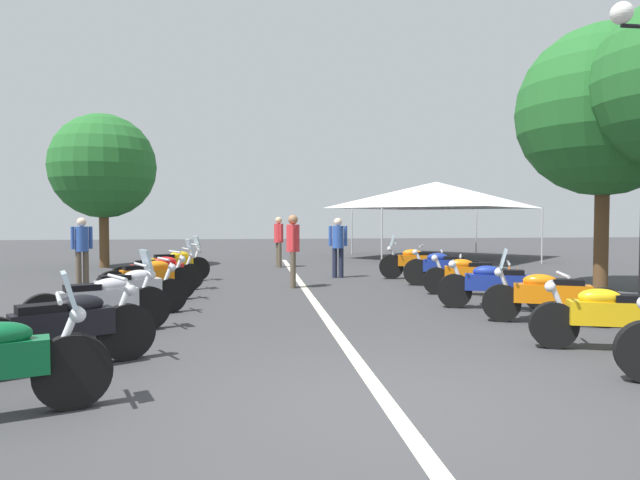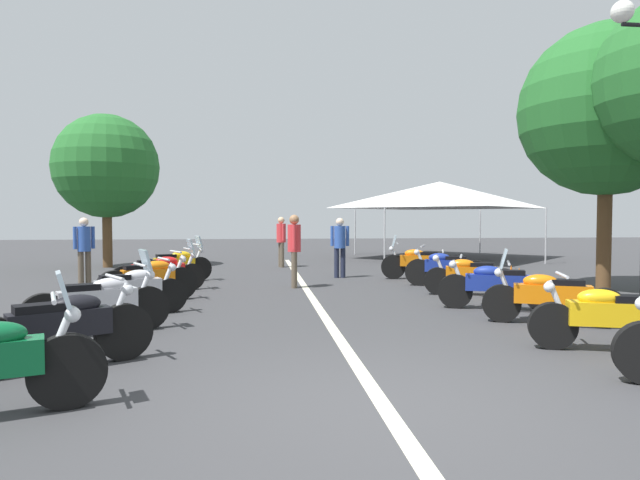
# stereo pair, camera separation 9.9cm
# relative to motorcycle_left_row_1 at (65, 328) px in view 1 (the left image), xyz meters

# --- Properties ---
(ground_plane) EXTENTS (80.00, 80.00, 0.00)m
(ground_plane) POSITION_rel_motorcycle_left_row_1_xyz_m (-1.65, -3.30, -0.47)
(ground_plane) COLOR #38383A
(lane_centre_stripe) EXTENTS (23.05, 0.16, 0.01)m
(lane_centre_stripe) POSITION_rel_motorcycle_left_row_1_xyz_m (4.21, -3.30, -0.46)
(lane_centre_stripe) COLOR beige
(lane_centre_stripe) RESTS_ON ground_plane
(motorcycle_left_row_1) EXTENTS (1.19, 1.85, 1.02)m
(motorcycle_left_row_1) POSITION_rel_motorcycle_left_row_1_xyz_m (0.00, 0.00, 0.00)
(motorcycle_left_row_1) COLOR black
(motorcycle_left_row_1) RESTS_ON ground_plane
(motorcycle_left_row_2) EXTENTS (1.10, 1.91, 1.22)m
(motorcycle_left_row_2) POSITION_rel_motorcycle_left_row_1_xyz_m (1.87, 0.11, 0.00)
(motorcycle_left_row_2) COLOR black
(motorcycle_left_row_2) RESTS_ON ground_plane
(motorcycle_left_row_3) EXTENTS (1.07, 1.89, 0.99)m
(motorcycle_left_row_3) POSITION_rel_motorcycle_left_row_1_xyz_m (3.36, 0.03, -0.02)
(motorcycle_left_row_3) COLOR black
(motorcycle_left_row_3) RESTS_ON ground_plane
(motorcycle_left_row_4) EXTENTS (1.09, 1.85, 1.02)m
(motorcycle_left_row_4) POSITION_rel_motorcycle_left_row_1_xyz_m (4.96, 0.01, -0.00)
(motorcycle_left_row_4) COLOR black
(motorcycle_left_row_4) RESTS_ON ground_plane
(motorcycle_left_row_5) EXTENTS (0.98, 2.06, 1.20)m
(motorcycle_left_row_5) POSITION_rel_motorcycle_left_row_1_xyz_m (6.58, 0.08, -0.01)
(motorcycle_left_row_5) COLOR black
(motorcycle_left_row_5) RESTS_ON ground_plane
(motorcycle_left_row_6) EXTENTS (1.03, 1.88, 1.21)m
(motorcycle_left_row_6) POSITION_rel_motorcycle_left_row_1_xyz_m (8.45, 0.01, 0.00)
(motorcycle_left_row_6) COLOR black
(motorcycle_left_row_6) RESTS_ON ground_plane
(motorcycle_right_row_1) EXTENTS (0.93, 1.99, 0.98)m
(motorcycle_right_row_1) POSITION_rel_motorcycle_left_row_1_xyz_m (0.07, -6.62, -0.02)
(motorcycle_right_row_1) COLOR black
(motorcycle_right_row_1) RESTS_ON ground_plane
(motorcycle_right_row_2) EXTENTS (1.05, 2.01, 1.20)m
(motorcycle_right_row_2) POSITION_rel_motorcycle_left_row_1_xyz_m (1.84, -6.77, -0.01)
(motorcycle_right_row_2) COLOR black
(motorcycle_right_row_2) RESTS_ON ground_plane
(motorcycle_right_row_3) EXTENTS (1.02, 2.07, 1.00)m
(motorcycle_right_row_3) POSITION_rel_motorcycle_left_row_1_xyz_m (3.28, -6.54, -0.01)
(motorcycle_right_row_3) COLOR black
(motorcycle_right_row_3) RESTS_ON ground_plane
(motorcycle_right_row_4) EXTENTS (0.92, 1.95, 0.98)m
(motorcycle_right_row_4) POSITION_rel_motorcycle_left_row_1_xyz_m (5.15, -6.76, -0.02)
(motorcycle_right_row_4) COLOR black
(motorcycle_right_row_4) RESTS_ON ground_plane
(motorcycle_right_row_5) EXTENTS (1.02, 1.92, 1.01)m
(motorcycle_right_row_5) POSITION_rel_motorcycle_left_row_1_xyz_m (6.71, -6.77, -0.00)
(motorcycle_right_row_5) COLOR black
(motorcycle_right_row_5) RESTS_ON ground_plane
(motorcycle_right_row_6) EXTENTS (0.80, 2.16, 1.23)m
(motorcycle_right_row_6) POSITION_rel_motorcycle_left_row_1_xyz_m (8.38, -6.59, 0.01)
(motorcycle_right_row_6) COLOR black
(motorcycle_right_row_6) RESTS_ON ground_plane
(traffic_cone_0) EXTENTS (0.36, 0.36, 0.61)m
(traffic_cone_0) POSITION_rel_motorcycle_left_row_1_xyz_m (5.03, -7.83, -0.18)
(traffic_cone_0) COLOR orange
(traffic_cone_0) RESTS_ON ground_plane
(traffic_cone_1) EXTENTS (0.36, 0.36, 0.61)m
(traffic_cone_1) POSITION_rel_motorcycle_left_row_1_xyz_m (5.70, -7.97, -0.18)
(traffic_cone_1) COLOR orange
(traffic_cone_1) RESTS_ON ground_plane
(bystander_0) EXTENTS (0.32, 0.53, 1.69)m
(bystander_0) POSITION_rel_motorcycle_left_row_1_xyz_m (9.00, -4.46, 0.53)
(bystander_0) COLOR #1E2338
(bystander_0) RESTS_ON ground_plane
(bystander_1) EXTENTS (0.33, 0.46, 1.70)m
(bystander_1) POSITION_rel_motorcycle_left_row_1_xyz_m (8.19, 2.24, 0.53)
(bystander_1) COLOR brown
(bystander_1) RESTS_ON ground_plane
(bystander_2) EXTENTS (0.53, 0.32, 1.77)m
(bystander_2) POSITION_rel_motorcycle_left_row_1_xyz_m (6.92, -3.04, 0.58)
(bystander_2) COLOR brown
(bystander_2) RESTS_ON ground_plane
(bystander_3) EXTENTS (0.51, 0.32, 1.73)m
(bystander_3) POSITION_rel_motorcycle_left_row_1_xyz_m (12.53, -2.95, 0.55)
(bystander_3) COLOR brown
(bystander_3) RESTS_ON ground_plane
(roadside_tree_1) EXTENTS (3.53, 3.53, 5.22)m
(roadside_tree_1) POSITION_rel_motorcycle_left_row_1_xyz_m (13.15, 2.98, 2.97)
(roadside_tree_1) COLOR brown
(roadside_tree_1) RESTS_ON ground_plane
(roadside_tree_2) EXTENTS (3.92, 3.92, 6.12)m
(roadside_tree_2) POSITION_rel_motorcycle_left_row_1_xyz_m (5.52, -10.12, 3.68)
(roadside_tree_2) COLOR brown
(roadside_tree_2) RESTS_ON ground_plane
(event_tent) EXTENTS (6.74, 6.74, 3.20)m
(event_tent) POSITION_rel_motorcycle_left_row_1_xyz_m (15.87, -9.67, 2.18)
(event_tent) COLOR white
(event_tent) RESTS_ON ground_plane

